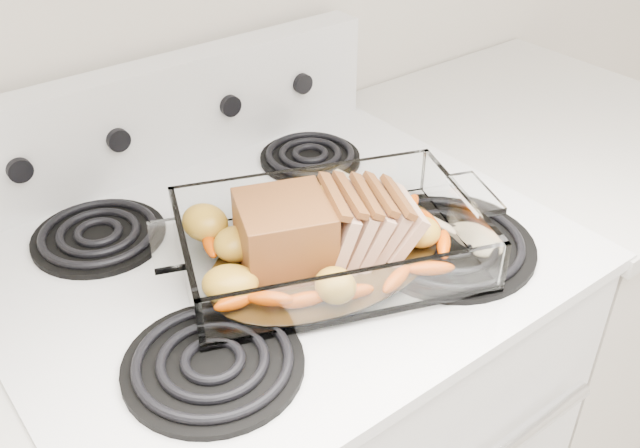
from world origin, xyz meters
TOP-DOWN VIEW (x-y plane):
  - electric_range at (0.00, 1.66)m, footprint 0.78×0.70m
  - counter_right at (0.67, 1.66)m, footprint 0.58×0.68m
  - baking_dish at (0.03, 1.57)m, footprint 0.39×0.26m
  - pork_roast at (0.01, 1.57)m, footprint 0.24×0.12m
  - roast_vegetables at (0.03, 1.60)m, footprint 0.38×0.20m
  - wooden_spoon at (0.22, 1.54)m, footprint 0.09×0.31m

SIDE VIEW (x-z plane):
  - counter_right at x=0.67m, z-range 0.00..0.93m
  - electric_range at x=0.00m, z-range -0.08..1.04m
  - wooden_spoon at x=0.22m, z-range 0.93..0.96m
  - baking_dish at x=0.03m, z-range 0.93..1.00m
  - roast_vegetables at x=0.03m, z-range 0.95..1.00m
  - pork_roast at x=0.01m, z-range 0.95..1.04m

